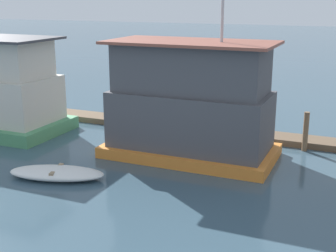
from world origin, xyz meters
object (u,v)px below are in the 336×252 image
(mooring_post_near_left, at_px, (215,123))
(mooring_post_far_right, at_px, (306,132))
(houseboat_orange, at_px, (191,104))
(mooring_post_centre, at_px, (206,117))
(dinghy_white, at_px, (57,173))
(houseboat_green, at_px, (2,90))

(mooring_post_near_left, bearing_deg, mooring_post_far_right, 0.00)
(houseboat_orange, relative_size, mooring_post_far_right, 4.06)
(houseboat_orange, height_order, mooring_post_centre, houseboat_orange)
(mooring_post_near_left, bearing_deg, houseboat_orange, -95.36)
(houseboat_orange, distance_m, dinghy_white, 6.23)
(houseboat_orange, distance_m, mooring_post_far_right, 5.44)
(mooring_post_far_right, bearing_deg, mooring_post_near_left, 180.00)
(houseboat_green, xyz_separation_m, houseboat_orange, (10.24, 0.06, 0.17))
(mooring_post_far_right, xyz_separation_m, mooring_post_near_left, (-4.26, 0.00, -0.06))
(mooring_post_far_right, height_order, mooring_post_near_left, mooring_post_far_right)
(mooring_post_centre, xyz_separation_m, mooring_post_near_left, (0.46, 0.00, -0.26))
(dinghy_white, height_order, mooring_post_far_right, mooring_post_far_right)
(houseboat_green, height_order, mooring_post_near_left, houseboat_green)
(houseboat_green, bearing_deg, houseboat_orange, 0.33)
(mooring_post_near_left, bearing_deg, dinghy_white, -119.03)
(dinghy_white, relative_size, mooring_post_far_right, 2.20)
(mooring_post_far_right, distance_m, mooring_post_centre, 4.73)
(houseboat_orange, relative_size, mooring_post_centre, 3.34)
(dinghy_white, distance_m, mooring_post_centre, 8.07)
(houseboat_green, xyz_separation_m, mooring_post_near_left, (10.50, 2.74, -1.31))
(houseboat_green, xyz_separation_m, mooring_post_centre, (10.03, 2.74, -1.06))
(houseboat_orange, bearing_deg, mooring_post_centre, 94.48)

